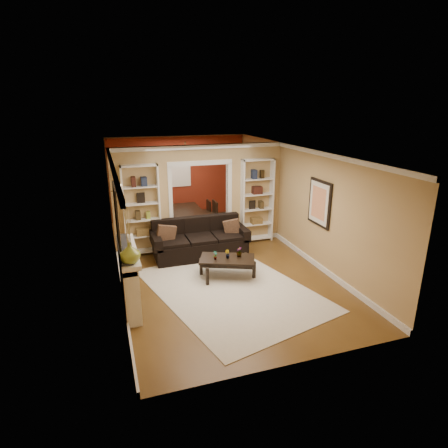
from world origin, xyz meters
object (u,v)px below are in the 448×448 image
object	(u,v)px
bookshelf_right	(257,201)
fireplace	(130,278)
dining_table	(188,219)
coffee_table	(227,267)
bookshelf_left	(142,211)
sofa	(200,238)

from	to	relation	value
bookshelf_right	fireplace	world-z (taller)	bookshelf_right
bookshelf_right	dining_table	bearing A→B (deg)	134.26
bookshelf_right	coffee_table	bearing A→B (deg)	-127.86
coffee_table	bookshelf_right	world-z (taller)	bookshelf_right
coffee_table	bookshelf_left	world-z (taller)	bookshelf_left
sofa	dining_table	xyz separation A→B (m)	(0.19, 2.21, -0.16)
sofa	coffee_table	bearing A→B (deg)	-78.84
coffee_table	dining_table	world-z (taller)	dining_table
coffee_table	bookshelf_left	size ratio (longest dim) A/B	0.52
fireplace	coffee_table	bearing A→B (deg)	15.54
sofa	fireplace	distance (m)	2.70
sofa	bookshelf_right	size ratio (longest dim) A/B	1.04
sofa	bookshelf_left	distance (m)	1.60
sofa	coffee_table	world-z (taller)	sofa
fireplace	dining_table	xyz separation A→B (m)	(2.05, 4.16, -0.28)
sofa	bookshelf_right	distance (m)	1.99
bookshelf_right	dining_table	xyz separation A→B (m)	(-1.59, 1.63, -0.85)
fireplace	dining_table	bearing A→B (deg)	63.73
bookshelf_right	dining_table	world-z (taller)	bookshelf_right
bookshelf_right	fireplace	xyz separation A→B (m)	(-3.64, -2.53, -0.57)
sofa	dining_table	world-z (taller)	sofa
coffee_table	fireplace	distance (m)	2.24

